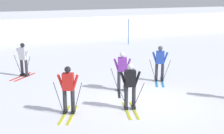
# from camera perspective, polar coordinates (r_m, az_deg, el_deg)

# --- Properties ---
(ground_plane) EXTENTS (120.00, 120.00, 0.00)m
(ground_plane) POSITION_cam_1_polar(r_m,az_deg,el_deg) (11.39, 5.90, -6.81)
(ground_plane) COLOR white
(far_snow_ridge) EXTENTS (80.00, 7.76, 1.95)m
(far_snow_ridge) POSITION_cam_1_polar(r_m,az_deg,el_deg) (30.24, -13.14, 8.16)
(far_snow_ridge) COLOR white
(far_snow_ridge) RESTS_ON ground
(skier_purple) EXTENTS (0.96, 1.62, 1.71)m
(skier_purple) POSITION_cam_1_polar(r_m,az_deg,el_deg) (12.32, 2.03, -0.42)
(skier_purple) COLOR black
(skier_purple) RESTS_ON ground
(skier_blue) EXTENTS (1.09, 1.58, 1.71)m
(skier_blue) POSITION_cam_1_polar(r_m,az_deg,el_deg) (13.80, 9.45, 0.86)
(skier_blue) COLOR #237AC6
(skier_blue) RESTS_ON ground
(skier_red) EXTENTS (1.06, 1.59, 1.71)m
(skier_red) POSITION_cam_1_polar(r_m,az_deg,el_deg) (10.05, -8.64, -4.28)
(skier_red) COLOR gold
(skier_red) RESTS_ON ground
(skier_black) EXTENTS (0.97, 1.64, 1.71)m
(skier_black) POSITION_cam_1_polar(r_m,az_deg,el_deg) (10.33, 3.62, -3.63)
(skier_black) COLOR gold
(skier_black) RESTS_ON ground
(skier_white) EXTENTS (1.39, 1.40, 1.71)m
(skier_white) POSITION_cam_1_polar(r_m,az_deg,el_deg) (15.10, -17.14, 1.59)
(skier_white) COLOR red
(skier_white) RESTS_ON ground
(trail_marker_pole) EXTENTS (0.05, 0.05, 2.05)m
(trail_marker_pole) POSITION_cam_1_polar(r_m,az_deg,el_deg) (23.60, 3.28, 6.95)
(trail_marker_pole) COLOR #1E56AD
(trail_marker_pole) RESTS_ON ground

